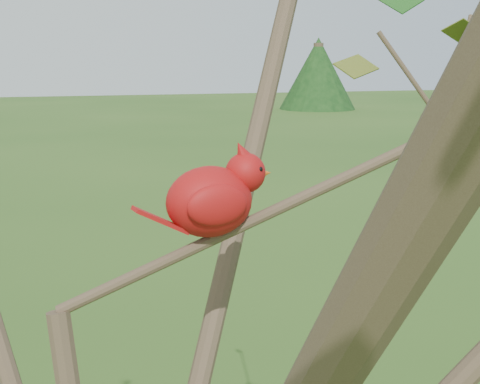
{
  "coord_description": "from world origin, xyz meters",
  "views": [
    {
      "loc": [
        -0.06,
        -0.85,
        2.31
      ],
      "look_at": [
        0.22,
        0.09,
        2.11
      ],
      "focal_mm": 50.0,
      "sensor_mm": 36.0,
      "label": 1
    }
  ],
  "objects": [
    {
      "name": "crabapple_tree",
      "position": [
        0.03,
        -0.02,
        2.12
      ],
      "size": [
        2.35,
        2.05,
        2.95
      ],
      "color": "#473626",
      "rests_on": "ground"
    },
    {
      "name": "cardinal",
      "position": [
        0.18,
        0.08,
        2.11
      ],
      "size": [
        0.22,
        0.12,
        0.15
      ],
      "rotation": [
        0.0,
        0.0,
        0.15
      ],
      "color": "#AC0E13",
      "rests_on": "ground"
    },
    {
      "name": "distant_trees",
      "position": [
        0.45,
        22.27,
        1.42
      ],
      "size": [
        41.06,
        12.46,
        3.11
      ],
      "color": "#473626",
      "rests_on": "ground"
    }
  ]
}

